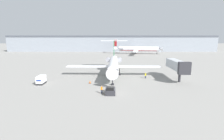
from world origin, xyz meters
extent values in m
plane|color=gray|center=(0.00, 0.00, 0.00)|extent=(600.00, 600.00, 0.00)
cube|color=#8C939E|center=(0.00, 120.00, 6.27)|extent=(180.00, 16.00, 12.53)
cube|color=#4C515B|center=(0.00, 120.00, 13.13)|extent=(180.00, 16.80, 1.20)
cylinder|color=white|center=(0.38, 18.16, 3.76)|extent=(3.76, 23.39, 3.14)
cone|color=white|center=(0.03, 5.25, 3.76)|extent=(3.20, 2.59, 3.14)
cube|color=black|center=(0.06, 6.26, 4.31)|extent=(2.68, 0.77, 0.44)
cone|color=white|center=(0.74, 31.54, 3.76)|extent=(2.92, 3.53, 2.82)
cube|color=#19723F|center=(0.38, 18.16, 2.74)|extent=(3.39, 21.05, 0.20)
cube|color=white|center=(8.93, 19.10, 3.05)|extent=(13.98, 2.97, 0.36)
cube|color=white|center=(-8.11, 19.55, 3.05)|extent=(13.98, 2.97, 0.36)
cylinder|color=#ADADB7|center=(2.90, 27.89, 4.15)|extent=(1.61, 2.89, 1.53)
cylinder|color=#ADADB7|center=(-1.61, 28.01, 4.15)|extent=(1.61, 2.89, 1.53)
cube|color=#19723F|center=(0.76, 32.23, 8.25)|extent=(0.30, 2.21, 5.84)
cube|color=white|center=(0.76, 32.23, 11.16)|extent=(10.55, 2.08, 0.20)
cylinder|color=black|center=(0.09, 7.51, 1.10)|extent=(0.24, 0.24, 2.19)
cylinder|color=black|center=(0.09, 7.51, 0.20)|extent=(0.80, 0.80, 0.40)
cylinder|color=black|center=(-1.61, 19.98, 1.10)|extent=(0.24, 0.24, 2.19)
cylinder|color=black|center=(-1.61, 19.98, 0.20)|extent=(0.80, 0.80, 0.40)
cylinder|color=black|center=(2.47, 19.87, 1.10)|extent=(0.24, 0.24, 2.19)
cylinder|color=black|center=(2.47, 19.87, 0.20)|extent=(0.80, 0.80, 0.40)
cube|color=#2D2D33|center=(-0.40, 0.35, 0.57)|extent=(2.21, 3.63, 1.13)
cube|color=black|center=(-0.40, -0.45, 1.48)|extent=(1.55, 1.31, 0.70)
cube|color=black|center=(-0.40, 2.09, 0.40)|extent=(1.99, 0.30, 0.68)
cube|color=#232326|center=(-19.46, 8.66, 0.23)|extent=(1.70, 3.38, 0.45)
cube|color=silver|center=(-19.46, 8.66, 1.37)|extent=(1.70, 3.38, 1.84)
cube|color=navy|center=(-19.46, 6.95, 1.37)|extent=(1.19, 0.04, 0.36)
cube|color=#232838|center=(-2.40, 0.41, 0.44)|extent=(0.32, 0.20, 0.88)
cube|color=orange|center=(-2.40, 0.41, 1.23)|extent=(0.40, 0.24, 0.70)
sphere|color=tan|center=(-2.40, 0.41, 1.70)|extent=(0.26, 0.26, 0.26)
cube|color=#232838|center=(10.36, 15.13, 0.43)|extent=(0.32, 0.20, 0.86)
cube|color=yellow|center=(10.36, 15.13, 1.20)|extent=(0.40, 0.24, 0.68)
sphere|color=tan|center=(10.36, 15.13, 1.67)|extent=(0.25, 0.25, 0.25)
cube|color=black|center=(-6.18, 9.27, 0.02)|extent=(0.65, 0.65, 0.04)
cone|color=orange|center=(-6.18, 9.27, 0.41)|extent=(0.46, 0.46, 0.74)
cylinder|color=white|center=(19.76, 93.77, 3.68)|extent=(29.53, 9.21, 3.67)
cone|color=white|center=(35.62, 90.69, 3.68)|extent=(3.59, 4.17, 3.67)
cube|color=black|center=(34.47, 90.91, 4.32)|extent=(1.28, 3.20, 0.44)
cone|color=white|center=(3.37, 96.96, 3.68)|extent=(4.60, 4.02, 3.31)
cube|color=maroon|center=(19.76, 93.77, 2.49)|extent=(26.58, 8.29, 0.20)
cube|color=white|center=(20.34, 104.45, 2.85)|extent=(6.48, 17.81, 0.36)
cube|color=white|center=(16.30, 83.65, 2.85)|extent=(6.48, 17.81, 0.36)
cylinder|color=#ADADB7|center=(8.18, 98.81, 4.14)|extent=(3.33, 2.54, 2.00)
cylinder|color=#ADADB7|center=(7.13, 93.44, 4.14)|extent=(3.33, 2.54, 2.00)
cube|color=maroon|center=(2.57, 97.11, 8.02)|extent=(2.21, 0.66, 5.00)
cube|color=white|center=(2.57, 97.11, 10.52)|extent=(3.48, 9.18, 0.20)
cylinder|color=black|center=(33.20, 91.16, 0.92)|extent=(0.24, 0.24, 1.84)
cylinder|color=black|center=(33.20, 91.16, 0.20)|extent=(0.80, 0.80, 0.40)
cylinder|color=black|center=(17.28, 91.82, 0.92)|extent=(0.24, 0.24, 1.84)
cylinder|color=black|center=(17.28, 91.82, 0.20)|extent=(0.80, 0.80, 0.40)
cylinder|color=black|center=(18.19, 96.51, 0.92)|extent=(0.24, 0.24, 1.84)
cylinder|color=black|center=(18.19, 96.51, 0.20)|extent=(0.80, 0.80, 0.40)
cylinder|color=#2D2D33|center=(19.23, 10.73, 1.60)|extent=(0.70, 0.70, 3.20)
cube|color=#B2B7BC|center=(19.23, 14.13, 4.50)|extent=(2.60, 11.34, 2.60)
cube|color=#2D2D33|center=(19.23, 7.86, 4.50)|extent=(3.20, 1.20, 3.38)
camera|label=1|loc=(-0.04, -37.74, 12.79)|focal=28.00mm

